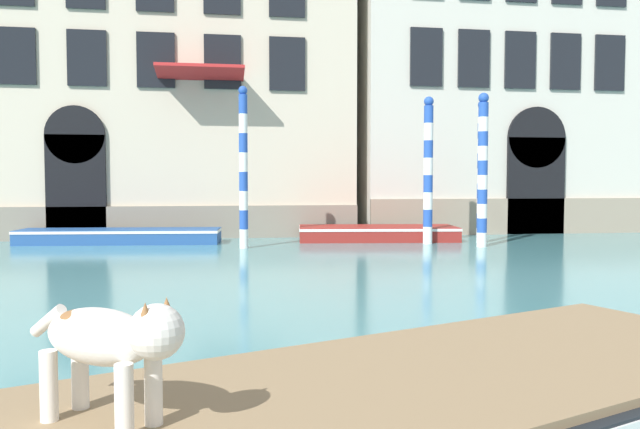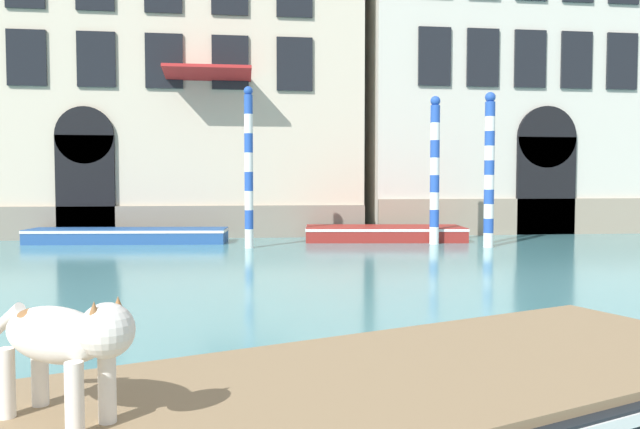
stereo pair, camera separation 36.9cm
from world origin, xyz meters
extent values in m
cube|color=beige|center=(0.13, 24.65, 8.04)|extent=(13.18, 6.00, 16.08)
cube|color=gray|center=(0.13, 21.60, 0.53)|extent=(13.18, 0.16, 1.07)
cube|color=black|center=(-2.38, 21.59, 1.67)|extent=(1.83, 0.14, 3.34)
cylinder|color=black|center=(-2.38, 21.59, 3.34)|extent=(1.83, 0.14, 1.83)
cube|color=black|center=(-4.09, 21.61, 5.74)|extent=(1.19, 0.10, 1.75)
cube|color=black|center=(-1.98, 21.61, 5.74)|extent=(1.19, 0.10, 1.75)
cube|color=black|center=(0.13, 21.61, 5.74)|extent=(1.19, 0.10, 1.75)
cube|color=black|center=(2.24, 21.61, 5.74)|extent=(1.19, 0.10, 1.75)
cube|color=black|center=(4.34, 21.61, 5.74)|extent=(1.19, 0.10, 1.75)
cube|color=#B22323|center=(1.54, 20.95, 5.29)|extent=(2.72, 1.40, 0.29)
cube|color=beige|center=(12.55, 24.65, 7.72)|extent=(10.72, 6.00, 15.43)
cube|color=gray|center=(12.55, 21.60, 0.63)|extent=(10.72, 0.16, 1.26)
cube|color=black|center=(13.21, 21.59, 1.71)|extent=(2.15, 0.14, 3.42)
cylinder|color=black|center=(13.21, 21.59, 3.42)|extent=(2.15, 0.14, 2.15)
cube|color=black|center=(9.12, 21.61, 6.12)|extent=(1.13, 0.10, 1.98)
cube|color=black|center=(10.84, 21.61, 6.12)|extent=(1.13, 0.10, 1.98)
cube|color=black|center=(12.55, 21.61, 6.12)|extent=(1.13, 0.10, 1.98)
cube|color=black|center=(14.27, 21.61, 6.12)|extent=(1.13, 0.10, 1.98)
cube|color=black|center=(15.98, 21.61, 6.12)|extent=(1.13, 0.10, 1.98)
cube|color=black|center=(3.05, 4.89, 0.23)|extent=(7.94, 4.89, 0.45)
cube|color=white|center=(3.05, 4.89, 0.39)|extent=(7.98, 4.93, 0.08)
cube|color=#8C7251|center=(3.05, 4.89, 0.48)|extent=(7.66, 4.63, 0.06)
cylinder|color=silver|center=(1.78, 4.40, 0.71)|extent=(0.10, 0.10, 0.40)
cylinder|color=silver|center=(1.65, 4.22, 0.71)|extent=(0.10, 0.10, 0.40)
cylinder|color=silver|center=(1.32, 4.73, 0.71)|extent=(0.10, 0.10, 0.40)
cylinder|color=silver|center=(1.19, 4.55, 0.71)|extent=(0.10, 0.10, 0.40)
ellipsoid|color=silver|center=(1.48, 4.47, 1.00)|extent=(0.79, 0.69, 0.32)
ellipsoid|color=brown|center=(1.39, 4.54, 1.09)|extent=(0.40, 0.37, 0.11)
sphere|color=silver|center=(1.81, 4.23, 1.07)|extent=(0.30, 0.30, 0.30)
cone|color=brown|center=(1.86, 4.30, 1.18)|extent=(0.09, 0.09, 0.12)
cone|color=brown|center=(1.77, 4.17, 1.18)|extent=(0.09, 0.09, 0.12)
cylinder|color=silver|center=(1.15, 4.71, 1.05)|extent=(0.25, 0.21, 0.21)
cube|color=#234C8C|center=(-0.86, 20.33, 0.22)|extent=(6.02, 1.87, 0.43)
cube|color=white|center=(-0.86, 20.33, 0.37)|extent=(6.06, 1.90, 0.08)
cube|color=#8C7251|center=(-0.86, 20.33, 0.20)|extent=(3.34, 1.29, 0.39)
cube|color=maroon|center=(7.05, 20.09, 0.22)|extent=(5.12, 2.45, 0.45)
cube|color=white|center=(7.05, 20.09, 0.39)|extent=(5.15, 2.49, 0.08)
cube|color=#9EA3A8|center=(7.05, 20.09, 0.20)|extent=(2.86, 1.72, 0.40)
cylinder|color=white|center=(2.77, 18.34, 0.27)|extent=(0.24, 0.24, 0.53)
cylinder|color=#234CAD|center=(2.77, 18.34, 0.80)|extent=(0.24, 0.24, 0.53)
cylinder|color=white|center=(2.77, 18.34, 1.33)|extent=(0.24, 0.24, 0.53)
cylinder|color=#234CAD|center=(2.77, 18.34, 1.87)|extent=(0.24, 0.24, 0.53)
cylinder|color=white|center=(2.77, 18.34, 2.40)|extent=(0.24, 0.24, 0.53)
cylinder|color=#234CAD|center=(2.77, 18.34, 2.93)|extent=(0.24, 0.24, 0.53)
cylinder|color=white|center=(2.77, 18.34, 3.47)|extent=(0.24, 0.24, 0.53)
cylinder|color=#234CAD|center=(2.77, 18.34, 4.00)|extent=(0.24, 0.24, 0.53)
sphere|color=#234CAD|center=(2.77, 18.34, 4.37)|extent=(0.25, 0.25, 0.25)
cylinder|color=white|center=(9.50, 17.67, 0.20)|extent=(0.28, 0.28, 0.41)
cylinder|color=#234CAD|center=(9.50, 17.67, 0.61)|extent=(0.28, 0.28, 0.41)
cylinder|color=white|center=(9.50, 17.67, 1.02)|extent=(0.28, 0.28, 0.41)
cylinder|color=#234CAD|center=(9.50, 17.67, 1.43)|extent=(0.28, 0.28, 0.41)
cylinder|color=white|center=(9.50, 17.67, 1.84)|extent=(0.28, 0.28, 0.41)
cylinder|color=#234CAD|center=(9.50, 17.67, 2.25)|extent=(0.28, 0.28, 0.41)
cylinder|color=white|center=(9.50, 17.67, 2.66)|extent=(0.28, 0.28, 0.41)
cylinder|color=#234CAD|center=(9.50, 17.67, 3.07)|extent=(0.28, 0.28, 0.41)
cylinder|color=white|center=(9.50, 17.67, 3.48)|extent=(0.28, 0.28, 0.41)
cylinder|color=#234CAD|center=(9.50, 17.67, 3.89)|extent=(0.28, 0.28, 0.41)
sphere|color=#234CAD|center=(9.50, 17.67, 4.22)|extent=(0.29, 0.29, 0.29)
cylinder|color=white|center=(8.25, 18.75, 0.26)|extent=(0.28, 0.28, 0.51)
cylinder|color=#234CAD|center=(8.25, 18.75, 0.77)|extent=(0.28, 0.28, 0.51)
cylinder|color=white|center=(8.25, 18.75, 1.28)|extent=(0.28, 0.28, 0.51)
cylinder|color=#234CAD|center=(8.25, 18.75, 1.80)|extent=(0.28, 0.28, 0.51)
cylinder|color=white|center=(8.25, 18.75, 2.31)|extent=(0.28, 0.28, 0.51)
cylinder|color=#234CAD|center=(8.25, 18.75, 2.83)|extent=(0.28, 0.28, 0.51)
cylinder|color=white|center=(8.25, 18.75, 3.34)|extent=(0.28, 0.28, 0.51)
cylinder|color=#234CAD|center=(8.25, 18.75, 3.85)|extent=(0.28, 0.28, 0.51)
sphere|color=#234CAD|center=(8.25, 18.75, 4.23)|extent=(0.29, 0.29, 0.29)
cylinder|color=white|center=(9.90, 18.70, 0.23)|extent=(0.24, 0.24, 0.45)
cylinder|color=#234CAD|center=(9.90, 18.70, 0.68)|extent=(0.24, 0.24, 0.45)
cylinder|color=white|center=(9.90, 18.70, 1.13)|extent=(0.24, 0.24, 0.45)
cylinder|color=#234CAD|center=(9.90, 18.70, 1.58)|extent=(0.24, 0.24, 0.45)
cylinder|color=white|center=(9.90, 18.70, 2.03)|extent=(0.24, 0.24, 0.45)
cylinder|color=#234CAD|center=(9.90, 18.70, 2.48)|extent=(0.24, 0.24, 0.45)
cylinder|color=white|center=(9.90, 18.70, 2.93)|extent=(0.24, 0.24, 0.45)
cylinder|color=#234CAD|center=(9.90, 18.70, 3.38)|extent=(0.24, 0.24, 0.45)
cylinder|color=white|center=(9.90, 18.70, 3.83)|extent=(0.24, 0.24, 0.45)
sphere|color=#234CAD|center=(9.90, 18.70, 4.16)|extent=(0.25, 0.25, 0.25)
camera|label=1|loc=(2.16, 0.89, 1.86)|focal=35.00mm
camera|label=2|loc=(2.52, 0.84, 1.86)|focal=35.00mm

